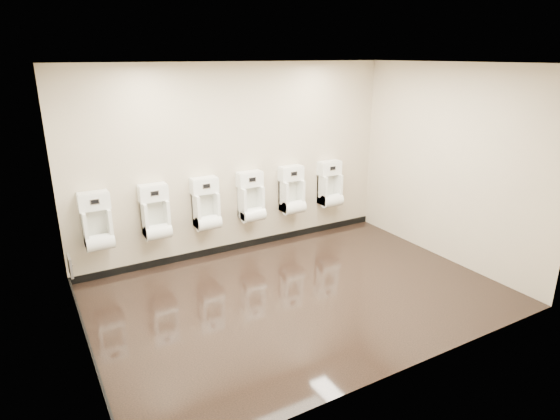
# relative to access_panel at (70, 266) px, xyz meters

# --- Properties ---
(ground) EXTENTS (5.00, 3.50, 0.00)m
(ground) POSITION_rel_access_panel_xyz_m (2.48, -1.20, -0.50)
(ground) COLOR black
(ground) RESTS_ON ground
(ceiling) EXTENTS (5.00, 3.50, 0.00)m
(ceiling) POSITION_rel_access_panel_xyz_m (2.48, -1.20, 2.30)
(ceiling) COLOR silver
(back_wall) EXTENTS (5.00, 0.02, 2.80)m
(back_wall) POSITION_rel_access_panel_xyz_m (2.48, 0.55, 0.90)
(back_wall) COLOR #C7B696
(back_wall) RESTS_ON ground
(front_wall) EXTENTS (5.00, 0.02, 2.80)m
(front_wall) POSITION_rel_access_panel_xyz_m (2.48, -2.95, 0.90)
(front_wall) COLOR #C7B696
(front_wall) RESTS_ON ground
(left_wall) EXTENTS (0.02, 3.50, 2.80)m
(left_wall) POSITION_rel_access_panel_xyz_m (-0.02, -1.20, 0.90)
(left_wall) COLOR #C7B696
(left_wall) RESTS_ON ground
(right_wall) EXTENTS (0.02, 3.50, 2.80)m
(right_wall) POSITION_rel_access_panel_xyz_m (4.98, -1.20, 0.90)
(right_wall) COLOR #C7B696
(right_wall) RESTS_ON ground
(tile_overlay_left) EXTENTS (0.01, 3.50, 2.80)m
(tile_overlay_left) POSITION_rel_access_panel_xyz_m (-0.01, -1.20, 0.90)
(tile_overlay_left) COLOR silver
(tile_overlay_left) RESTS_ON ground
(skirting_back) EXTENTS (5.00, 0.02, 0.10)m
(skirting_back) POSITION_rel_access_panel_xyz_m (2.48, 0.54, -0.45)
(skirting_back) COLOR black
(skirting_back) RESTS_ON ground
(skirting_left) EXTENTS (0.02, 3.50, 0.10)m
(skirting_left) POSITION_rel_access_panel_xyz_m (-0.01, -1.20, -0.45)
(skirting_left) COLOR black
(skirting_left) RESTS_ON ground
(access_panel) EXTENTS (0.04, 0.25, 0.25)m
(access_panel) POSITION_rel_access_panel_xyz_m (0.00, 0.00, 0.00)
(access_panel) COLOR #9E9EA3
(access_panel) RESTS_ON left_wall
(urinal_0) EXTENTS (0.40, 0.30, 0.74)m
(urinal_0) POSITION_rel_access_panel_xyz_m (0.41, 0.42, 0.30)
(urinal_0) COLOR white
(urinal_0) RESTS_ON back_wall
(urinal_1) EXTENTS (0.40, 0.30, 0.74)m
(urinal_1) POSITION_rel_access_panel_xyz_m (1.17, 0.42, 0.30)
(urinal_1) COLOR white
(urinal_1) RESTS_ON back_wall
(urinal_2) EXTENTS (0.40, 0.30, 0.74)m
(urinal_2) POSITION_rel_access_panel_xyz_m (1.90, 0.42, 0.30)
(urinal_2) COLOR white
(urinal_2) RESTS_ON back_wall
(urinal_3) EXTENTS (0.40, 0.30, 0.74)m
(urinal_3) POSITION_rel_access_panel_xyz_m (2.62, 0.42, 0.30)
(urinal_3) COLOR white
(urinal_3) RESTS_ON back_wall
(urinal_4) EXTENTS (0.40, 0.30, 0.74)m
(urinal_4) POSITION_rel_access_panel_xyz_m (3.35, 0.42, 0.30)
(urinal_4) COLOR white
(urinal_4) RESTS_ON back_wall
(urinal_5) EXTENTS (0.40, 0.30, 0.74)m
(urinal_5) POSITION_rel_access_panel_xyz_m (4.08, 0.42, 0.30)
(urinal_5) COLOR white
(urinal_5) RESTS_ON back_wall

